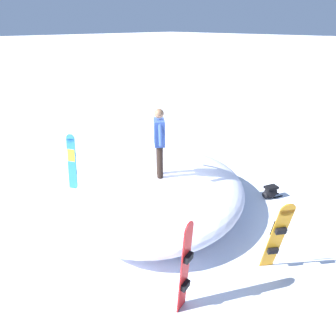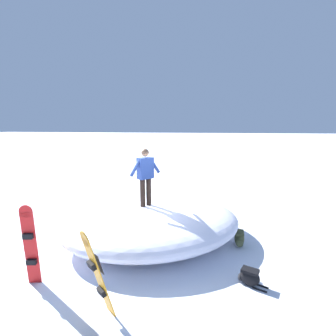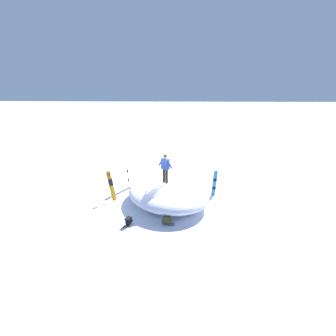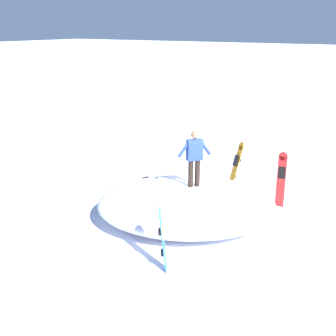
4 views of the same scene
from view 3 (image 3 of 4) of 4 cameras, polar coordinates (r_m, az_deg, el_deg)
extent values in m
plane|color=white|center=(13.71, -1.82, -7.37)|extent=(240.00, 240.00, 0.00)
ellipsoid|color=white|center=(13.27, 0.00, -5.76)|extent=(6.03, 6.38, 1.04)
cylinder|color=black|center=(13.14, -0.95, -1.76)|extent=(0.14, 0.14, 0.77)
cylinder|color=black|center=(13.02, -0.31, -1.95)|extent=(0.14, 0.14, 0.77)
cube|color=navy|center=(12.87, -0.64, 0.97)|extent=(0.47, 0.44, 0.57)
sphere|color=#936B4C|center=(12.76, -0.65, 2.78)|extent=(0.21, 0.21, 0.21)
cylinder|color=navy|center=(13.06, -1.62, 1.44)|extent=(0.34, 0.30, 0.48)
cylinder|color=navy|center=(12.66, 0.37, 0.92)|extent=(0.34, 0.30, 0.48)
cube|color=#2672BF|center=(14.16, 10.74, -3.69)|extent=(0.31, 0.27, 1.43)
cylinder|color=#2672BF|center=(13.86, 11.08, -1.02)|extent=(0.25, 0.16, 0.26)
cube|color=yellow|center=(14.06, 10.82, -2.72)|extent=(0.21, 0.14, 0.34)
cube|color=black|center=(14.02, 10.96, -2.80)|extent=(0.21, 0.16, 0.12)
cube|color=black|center=(14.24, 10.72, -4.67)|extent=(0.21, 0.16, 0.12)
cube|color=red|center=(15.21, -9.16, -1.77)|extent=(0.18, 0.28, 1.59)
cylinder|color=red|center=(14.97, -9.50, 1.08)|extent=(0.10, 0.26, 0.26)
cube|color=black|center=(15.12, -9.26, -0.75)|extent=(0.08, 0.22, 0.38)
cube|color=black|center=(15.12, -9.45, -0.76)|extent=(0.12, 0.20, 0.11)
cube|color=black|center=(15.31, -9.20, -2.78)|extent=(0.12, 0.20, 0.11)
cube|color=orange|center=(13.75, -13.04, -4.34)|extent=(0.50, 0.47, 1.51)
cylinder|color=orange|center=(13.65, -13.79, -1.20)|extent=(0.23, 0.27, 0.27)
cube|color=black|center=(13.66, -13.15, -3.28)|extent=(0.22, 0.25, 0.36)
cube|color=black|center=(13.74, -13.42, -3.18)|extent=(0.19, 0.21, 0.12)
cube|color=black|center=(13.83, -12.89, -5.41)|extent=(0.19, 0.21, 0.12)
ellipsoid|color=#383D23|center=(11.24, -0.28, -12.17)|extent=(0.41, 0.28, 0.41)
ellipsoid|color=#4B5131|center=(11.29, -1.21, -12.40)|extent=(0.12, 0.20, 0.20)
cube|color=#383D23|center=(11.16, -0.29, -11.40)|extent=(0.34, 0.23, 0.06)
cylinder|color=#383D23|center=(11.26, 0.82, -13.25)|extent=(0.28, 0.05, 0.04)
cylinder|color=#383D23|center=(11.39, 0.88, -12.86)|extent=(0.28, 0.05, 0.04)
ellipsoid|color=black|center=(11.41, -9.18, -12.15)|extent=(0.39, 0.47, 0.34)
ellipsoid|color=black|center=(11.57, -8.68, -11.97)|extent=(0.22, 0.18, 0.16)
cube|color=black|center=(11.34, -9.22, -11.52)|extent=(0.32, 0.39, 0.06)
cylinder|color=black|center=(11.37, -10.08, -13.22)|extent=(0.13, 0.27, 0.04)
cylinder|color=black|center=(11.30, -9.45, -13.40)|extent=(0.13, 0.27, 0.04)
camera|label=1|loc=(17.93, -16.03, 12.24)|focal=34.40mm
camera|label=2|loc=(12.86, -31.03, 3.54)|focal=26.56mm
camera|label=4|loc=(20.29, 31.67, 13.92)|focal=47.50mm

